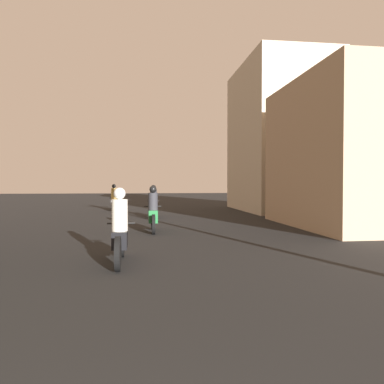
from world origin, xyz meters
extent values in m
cylinder|color=black|center=(-0.16, 8.27, 0.33)|extent=(0.10, 0.66, 0.66)
cylinder|color=black|center=(-0.16, 6.89, 0.33)|extent=(0.10, 0.66, 0.66)
cube|color=black|center=(-0.16, 7.58, 0.50)|extent=(0.30, 0.71, 0.35)
cylinder|color=black|center=(-0.16, 8.03, 0.78)|extent=(0.60, 0.04, 0.04)
cylinder|color=silver|center=(-0.16, 7.51, 1.00)|extent=(0.32, 0.32, 0.64)
sphere|color=silver|center=(-0.16, 7.51, 1.44)|extent=(0.24, 0.24, 0.24)
cylinder|color=black|center=(0.65, 13.14, 0.32)|extent=(0.10, 0.64, 0.64)
cylinder|color=black|center=(0.65, 11.87, 0.32)|extent=(0.10, 0.64, 0.64)
cube|color=#1E6B33|center=(0.65, 12.50, 0.53)|extent=(0.30, 0.79, 0.42)
cylinder|color=black|center=(0.65, 12.91, 0.84)|extent=(0.60, 0.04, 0.04)
cylinder|color=#2D2D33|center=(0.65, 12.43, 1.03)|extent=(0.32, 0.32, 0.58)
sphere|color=black|center=(0.65, 12.43, 1.44)|extent=(0.24, 0.24, 0.24)
cylinder|color=black|center=(0.81, 18.33, 0.34)|extent=(0.10, 0.68, 0.68)
cylinder|color=black|center=(0.81, 17.08, 0.34)|extent=(0.10, 0.68, 0.68)
cube|color=#1E389E|center=(0.81, 17.70, 0.51)|extent=(0.30, 0.72, 0.34)
cylinder|color=black|center=(0.81, 18.11, 0.78)|extent=(0.60, 0.04, 0.04)
cylinder|color=#2D2D33|center=(0.81, 17.63, 1.00)|extent=(0.32, 0.32, 0.64)
sphere|color=black|center=(0.81, 17.63, 1.44)|extent=(0.24, 0.24, 0.24)
cylinder|color=black|center=(-1.41, 23.37, 0.30)|extent=(0.10, 0.60, 0.60)
cylinder|color=black|center=(-1.41, 21.95, 0.30)|extent=(0.10, 0.60, 0.60)
cube|color=#ADADB2|center=(-1.41, 22.66, 0.47)|extent=(0.30, 0.80, 0.34)
cylinder|color=black|center=(-1.41, 23.13, 0.74)|extent=(0.60, 0.04, 0.04)
cylinder|color=#B28E47|center=(-1.41, 22.58, 0.99)|extent=(0.32, 0.32, 0.71)
sphere|color=black|center=(-1.41, 22.58, 1.47)|extent=(0.24, 0.24, 0.24)
cube|color=tan|center=(8.57, 13.08, 2.76)|extent=(5.29, 6.76, 5.53)
cube|color=beige|center=(8.47, 21.57, 4.36)|extent=(4.62, 7.59, 8.72)
camera|label=1|loc=(0.30, -0.21, 1.66)|focal=35.00mm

